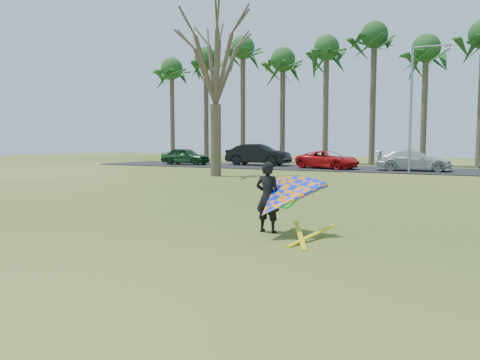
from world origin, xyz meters
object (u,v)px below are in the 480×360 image
at_px(streetlight, 414,102).
at_px(car_3, 413,160).
at_px(car_2, 328,160).
at_px(kite_flyer, 281,198).
at_px(car_0, 186,156).
at_px(car_1, 258,155).
at_px(bare_tree_left, 215,57).

relative_size(streetlight, car_3, 1.66).
xyz_separation_m(car_2, kite_flyer, (5.43, -23.27, 0.15)).
xyz_separation_m(car_0, kite_flyer, (17.62, -23.33, 0.08)).
xyz_separation_m(car_3, kite_flyer, (-0.39, -23.41, 0.08)).
distance_m(car_0, car_3, 18.00).
height_order(streetlight, car_1, streetlight).
distance_m(car_2, car_3, 5.82).
bearing_deg(kite_flyer, car_1, 115.04).
bearing_deg(bare_tree_left, car_2, 64.94).
xyz_separation_m(streetlight, car_1, (-12.19, 3.71, -3.54)).
relative_size(car_0, kite_flyer, 1.72).
height_order(streetlight, car_3, streetlight).
distance_m(bare_tree_left, car_2, 11.73).
height_order(streetlight, car_0, streetlight).
relative_size(bare_tree_left, car_0, 2.36).
bearing_deg(streetlight, car_2, 161.35).
relative_size(car_3, kite_flyer, 2.02).
height_order(car_1, kite_flyer, kite_flyer).
xyz_separation_m(bare_tree_left, car_0, (-7.97, 9.07, -6.15)).
height_order(car_1, car_2, car_1).
distance_m(streetlight, kite_flyer, 21.57).
bearing_deg(bare_tree_left, kite_flyer, -55.94).
bearing_deg(bare_tree_left, car_0, 131.34).
bearing_deg(car_1, streetlight, -107.87).
distance_m(streetlight, car_2, 7.32).
height_order(car_2, kite_flyer, kite_flyer).
bearing_deg(car_3, car_0, 85.99).
xyz_separation_m(car_2, car_3, (5.82, 0.14, 0.06)).
relative_size(car_2, car_3, 0.95).
bearing_deg(car_3, bare_tree_left, 128.11).
xyz_separation_m(streetlight, car_0, (-18.13, 2.07, -3.70)).
bearing_deg(car_1, car_0, 104.54).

